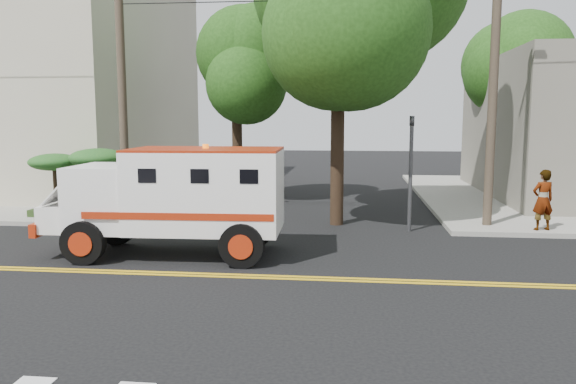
# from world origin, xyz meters

# --- Properties ---
(ground) EXTENTS (100.00, 100.00, 0.00)m
(ground) POSITION_xyz_m (0.00, 0.00, 0.00)
(ground) COLOR black
(ground) RESTS_ON ground
(sidewalk_nw) EXTENTS (17.00, 17.00, 0.15)m
(sidewalk_nw) POSITION_xyz_m (-13.50, 13.50, 0.07)
(sidewalk_nw) COLOR gray
(sidewalk_nw) RESTS_ON ground
(building_left) EXTENTS (16.00, 14.00, 10.00)m
(building_left) POSITION_xyz_m (-15.50, 15.00, 5.15)
(building_left) COLOR #B9AF98
(building_left) RESTS_ON sidewalk_nw
(utility_pole_left) EXTENTS (0.28, 0.28, 9.00)m
(utility_pole_left) POSITION_xyz_m (-5.60, 6.00, 4.50)
(utility_pole_left) COLOR #382D23
(utility_pole_left) RESTS_ON ground
(utility_pole_right) EXTENTS (0.28, 0.28, 9.00)m
(utility_pole_right) POSITION_xyz_m (6.30, 6.20, 4.50)
(utility_pole_right) COLOR #382D23
(utility_pole_right) RESTS_ON ground
(tree_main) EXTENTS (6.08, 5.70, 9.85)m
(tree_main) POSITION_xyz_m (1.94, 6.21, 7.20)
(tree_main) COLOR black
(tree_main) RESTS_ON ground
(tree_left) EXTENTS (4.48, 4.20, 7.70)m
(tree_left) POSITION_xyz_m (-2.68, 11.79, 5.73)
(tree_left) COLOR black
(tree_left) RESTS_ON ground
(tree_right) EXTENTS (4.80, 4.50, 8.20)m
(tree_right) POSITION_xyz_m (8.84, 15.77, 6.09)
(tree_right) COLOR black
(tree_right) RESTS_ON ground
(traffic_signal) EXTENTS (0.15, 0.18, 3.60)m
(traffic_signal) POSITION_xyz_m (3.80, 5.60, 2.23)
(traffic_signal) COLOR #3F3F42
(traffic_signal) RESTS_ON ground
(accessibility_sign) EXTENTS (0.45, 0.10, 2.02)m
(accessibility_sign) POSITION_xyz_m (-6.20, 6.17, 1.37)
(accessibility_sign) COLOR #3F3F42
(accessibility_sign) RESTS_ON ground
(palm_planter) EXTENTS (3.52, 2.63, 2.36)m
(palm_planter) POSITION_xyz_m (-7.44, 6.62, 1.65)
(palm_planter) COLOR #1E3314
(palm_planter) RESTS_ON sidewalk_nw
(armored_truck) EXTENTS (6.18, 2.67, 2.77)m
(armored_truck) POSITION_xyz_m (-2.47, 1.76, 1.58)
(armored_truck) COLOR white
(armored_truck) RESTS_ON ground
(pedestrian_a) EXTENTS (0.77, 0.60, 1.85)m
(pedestrian_a) POSITION_xyz_m (7.75, 5.50, 1.08)
(pedestrian_a) COLOR gray
(pedestrian_a) RESTS_ON sidewalk_ne
(pedestrian_b) EXTENTS (0.86, 0.73, 1.55)m
(pedestrian_b) POSITION_xyz_m (8.82, 9.27, 0.93)
(pedestrian_b) COLOR gray
(pedestrian_b) RESTS_ON sidewalk_ne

